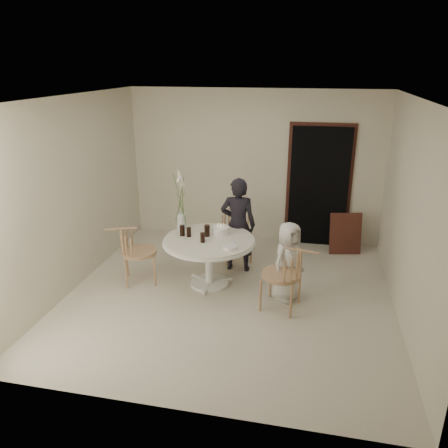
% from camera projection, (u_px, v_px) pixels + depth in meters
% --- Properties ---
extents(ground, '(4.50, 4.50, 0.00)m').
position_uv_depth(ground, '(229.00, 295.00, 6.20)').
color(ground, silver).
rests_on(ground, ground).
extents(room_shell, '(4.50, 4.50, 4.50)m').
position_uv_depth(room_shell, '(230.00, 184.00, 5.64)').
color(room_shell, silver).
rests_on(room_shell, ground).
extents(doorway, '(1.00, 0.10, 2.10)m').
position_uv_depth(doorway, '(319.00, 187.00, 7.62)').
color(doorway, black).
rests_on(doorway, ground).
extents(door_trim, '(1.12, 0.03, 2.22)m').
position_uv_depth(door_trim, '(319.00, 184.00, 7.64)').
color(door_trim, '#52281C').
rests_on(door_trim, ground).
extents(table, '(1.33, 1.33, 0.73)m').
position_uv_depth(table, '(209.00, 246.00, 6.28)').
color(table, white).
rests_on(table, ground).
extents(picture_frame, '(0.56, 0.27, 0.71)m').
position_uv_depth(picture_frame, '(345.00, 234.00, 7.45)').
color(picture_frame, '#52281C').
rests_on(picture_frame, ground).
extents(chair_far, '(0.60, 0.62, 0.86)m').
position_uv_depth(chair_far, '(235.00, 226.00, 7.24)').
color(chair_far, tan).
rests_on(chair_far, ground).
extents(chair_right, '(0.60, 0.56, 0.90)m').
position_uv_depth(chair_right, '(291.00, 270.00, 5.64)').
color(chair_right, tan).
rests_on(chair_right, ground).
extents(chair_left, '(0.63, 0.61, 0.88)m').
position_uv_depth(chair_left, '(130.00, 247.00, 6.38)').
color(chair_left, tan).
rests_on(chair_left, ground).
extents(girl, '(0.56, 0.37, 1.50)m').
position_uv_depth(girl, '(238.00, 225.00, 6.72)').
color(girl, black).
rests_on(girl, ground).
extents(boy, '(0.60, 0.65, 1.12)m').
position_uv_depth(boy, '(288.00, 261.00, 5.93)').
color(boy, silver).
rests_on(boy, ground).
extents(birthday_cake, '(0.24, 0.24, 0.17)m').
position_uv_depth(birthday_cake, '(220.00, 231.00, 6.39)').
color(birthday_cake, white).
rests_on(birthday_cake, table).
extents(cola_tumbler_a, '(0.08, 0.08, 0.14)m').
position_uv_depth(cola_tumbler_a, '(189.00, 232.00, 6.30)').
color(cola_tumbler_a, black).
rests_on(cola_tumbler_a, table).
extents(cola_tumbler_b, '(0.08, 0.08, 0.14)m').
position_uv_depth(cola_tumbler_b, '(203.00, 238.00, 6.10)').
color(cola_tumbler_b, black).
rests_on(cola_tumbler_b, table).
extents(cola_tumbler_c, '(0.08, 0.08, 0.16)m').
position_uv_depth(cola_tumbler_c, '(182.00, 230.00, 6.33)').
color(cola_tumbler_c, black).
rests_on(cola_tumbler_c, table).
extents(cola_tumbler_d, '(0.09, 0.09, 0.17)m').
position_uv_depth(cola_tumbler_d, '(207.00, 231.00, 6.31)').
color(cola_tumbler_d, black).
rests_on(cola_tumbler_d, table).
extents(plate_stack, '(0.22, 0.22, 0.05)m').
position_uv_depth(plate_stack, '(230.00, 247.00, 5.89)').
color(plate_stack, white).
rests_on(plate_stack, table).
extents(flower_vase, '(0.14, 0.14, 0.96)m').
position_uv_depth(flower_vase, '(181.00, 209.00, 6.46)').
color(flower_vase, silver).
rests_on(flower_vase, table).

